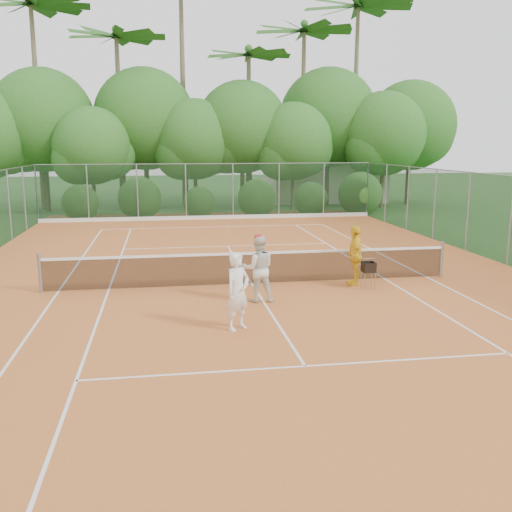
{
  "coord_description": "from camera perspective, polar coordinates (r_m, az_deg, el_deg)",
  "views": [
    {
      "loc": [
        -2.51,
        -16.11,
        4.09
      ],
      "look_at": [
        -0.08,
        -1.2,
        1.1
      ],
      "focal_mm": 40.0,
      "sensor_mm": 36.0,
      "label": 1
    }
  ],
  "objects": [
    {
      "name": "stray_ball_b",
      "position": [
        28.76,
        0.79,
        3.12
      ],
      "size": [
        0.07,
        0.07,
        0.07
      ],
      "primitive_type": "sphere",
      "color": "#BED030",
      "rests_on": "clay_court"
    },
    {
      "name": "ground",
      "position": [
        16.81,
        -0.4,
        -2.89
      ],
      "size": [
        120.0,
        120.0,
        0.0
      ],
      "primitive_type": "plane",
      "color": "#224A1A",
      "rests_on": "ground"
    },
    {
      "name": "tropical_treeline",
      "position": [
        36.56,
        -3.15,
        12.77
      ],
      "size": [
        32.1,
        8.49,
        15.03
      ],
      "color": "brown",
      "rests_on": "ground"
    },
    {
      "name": "player_white",
      "position": [
        12.58,
        -1.83,
        -3.55
      ],
      "size": [
        0.76,
        0.71,
        1.74
      ],
      "primitive_type": "imported",
      "rotation": [
        0.0,
        0.0,
        0.64
      ],
      "color": "white",
      "rests_on": "clay_court"
    },
    {
      "name": "stray_ball_c",
      "position": [
        27.05,
        -2.73,
        2.59
      ],
      "size": [
        0.07,
        0.07,
        0.07
      ],
      "primitive_type": "sphere",
      "color": "#E1ED37",
      "rests_on": "clay_court"
    },
    {
      "name": "clay_court",
      "position": [
        16.81,
        -0.4,
        -2.86
      ],
      "size": [
        18.0,
        36.0,
        0.02
      ],
      "primitive_type": "cube",
      "color": "#C0662C",
      "rests_on": "ground"
    },
    {
      "name": "tennis_net",
      "position": [
        16.69,
        -0.4,
        -1.12
      ],
      "size": [
        11.97,
        0.1,
        1.1
      ],
      "color": "gray",
      "rests_on": "clay_court"
    },
    {
      "name": "club_building",
      "position": [
        41.81,
        6.8,
        7.56
      ],
      "size": [
        8.0,
        5.0,
        3.0
      ],
      "primitive_type": "cube",
      "color": "beige",
      "rests_on": "ground"
    },
    {
      "name": "ball_hopper",
      "position": [
        16.46,
        11.19,
        -1.15
      ],
      "size": [
        0.34,
        0.34,
        0.77
      ],
      "rotation": [
        0.0,
        0.0,
        -0.14
      ],
      "color": "gray",
      "rests_on": "clay_court"
    },
    {
      "name": "court_markings",
      "position": [
        16.8,
        -0.4,
        -2.81
      ],
      "size": [
        11.03,
        23.83,
        0.01
      ],
      "color": "white",
      "rests_on": "clay_court"
    },
    {
      "name": "player_center_grp",
      "position": [
        14.81,
        0.24,
        -1.25
      ],
      "size": [
        0.89,
        0.71,
        1.78
      ],
      "color": "silver",
      "rests_on": "clay_court"
    },
    {
      "name": "fence_back",
      "position": [
        31.32,
        -4.66,
        6.44
      ],
      "size": [
        18.07,
        0.07,
        3.0
      ],
      "color": "#19381E",
      "rests_on": "clay_court"
    },
    {
      "name": "player_yellow",
      "position": [
        16.83,
        9.87,
        0.09
      ],
      "size": [
        0.65,
        1.1,
        1.75
      ],
      "primitive_type": "imported",
      "rotation": [
        0.0,
        0.0,
        -1.8
      ],
      "color": "yellow",
      "rests_on": "clay_court"
    },
    {
      "name": "stray_ball_a",
      "position": [
        28.78,
        -11.38,
        2.9
      ],
      "size": [
        0.07,
        0.07,
        0.07
      ],
      "primitive_type": "sphere",
      "color": "#E1EF37",
      "rests_on": "clay_court"
    }
  ]
}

